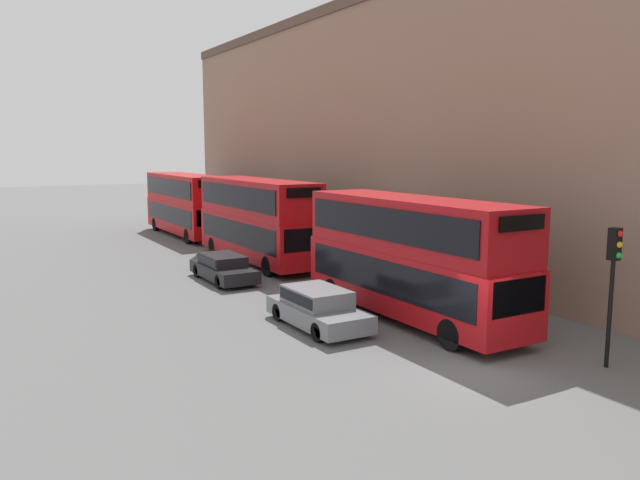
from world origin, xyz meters
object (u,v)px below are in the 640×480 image
object	(u,v)px
bus_leading	(411,253)
pedestrian	(243,226)
bus_second_in_queue	(257,217)
bus_third_in_queue	(186,202)
car_hatchback	(223,267)
traffic_light	(613,268)
car_dark_sedan	(318,307)

from	to	relation	value
bus_leading	pedestrian	size ratio (longest dim) A/B	5.48
bus_second_in_queue	pedestrian	distance (m)	9.44
bus_leading	bus_third_in_queue	distance (m)	25.46
bus_second_in_queue	car_hatchback	size ratio (longest dim) A/B	2.34
bus_third_in_queue	pedestrian	xyz separation A→B (m)	(2.91, -3.36, -1.54)
bus_leading	traffic_light	xyz separation A→B (m)	(1.67, -6.82, 0.43)
bus_second_in_queue	bus_third_in_queue	bearing A→B (deg)	90.00
bus_third_in_queue	car_hatchback	size ratio (longest dim) A/B	2.39
bus_second_in_queue	traffic_light	xyz separation A→B (m)	(1.67, -20.09, 0.38)
bus_second_in_queue	car_dark_sedan	size ratio (longest dim) A/B	2.40
car_dark_sedan	pedestrian	distance (m)	22.21
traffic_light	car_hatchback	bearing A→B (deg)	107.11
bus_second_in_queue	pedestrian	xyz separation A→B (m)	(2.91, 8.83, -1.62)
car_dark_sedan	car_hatchback	size ratio (longest dim) A/B	0.97
pedestrian	car_dark_sedan	bearing A→B (deg)	-106.50
bus_second_in_queue	car_dark_sedan	xyz separation A→B (m)	(-3.40, -12.47, -1.75)
bus_third_in_queue	bus_leading	bearing A→B (deg)	-90.00
car_dark_sedan	traffic_light	world-z (taller)	traffic_light
car_hatchback	pedestrian	size ratio (longest dim) A/B	2.47
bus_third_in_queue	traffic_light	size ratio (longest dim) A/B	2.73
pedestrian	bus_second_in_queue	bearing A→B (deg)	-108.23
bus_second_in_queue	bus_leading	bearing A→B (deg)	-90.00
car_dark_sedan	bus_leading	bearing A→B (deg)	-13.28
bus_leading	pedestrian	bearing A→B (deg)	82.50
car_hatchback	bus_third_in_queue	bearing A→B (deg)	77.86
bus_leading	traffic_light	size ratio (longest dim) A/B	2.54
bus_third_in_queue	bus_second_in_queue	bearing A→B (deg)	-90.00
traffic_light	car_dark_sedan	bearing A→B (deg)	123.64
bus_leading	bus_second_in_queue	bearing A→B (deg)	90.00
bus_second_in_queue	bus_third_in_queue	size ratio (longest dim) A/B	0.98
traffic_light	bus_third_in_queue	bearing A→B (deg)	92.96
bus_second_in_queue	car_hatchback	xyz separation A→B (m)	(-3.40, -3.61, -1.82)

